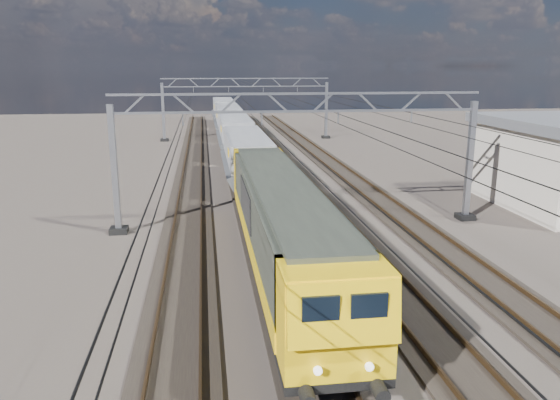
{
  "coord_description": "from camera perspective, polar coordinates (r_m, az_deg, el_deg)",
  "views": [
    {
      "loc": [
        -4.96,
        -23.95,
        8.41
      ],
      "look_at": [
        -1.58,
        0.27,
        2.4
      ],
      "focal_mm": 35.0,
      "sensor_mm": 36.0,
      "label": 1
    }
  ],
  "objects": [
    {
      "name": "ground",
      "position": [
        25.87,
        3.57,
        -5.2
      ],
      "size": [
        160.0,
        160.0,
        0.0
      ],
      "primitive_type": "plane",
      "color": "#2C2521",
      "rests_on": "ground"
    },
    {
      "name": "track_outer_west",
      "position": [
        25.38,
        -9.89,
        -5.58
      ],
      "size": [
        2.6,
        140.0,
        0.3
      ],
      "color": "black",
      "rests_on": "ground"
    },
    {
      "name": "track_loco",
      "position": [
        25.53,
        -0.85,
        -5.25
      ],
      "size": [
        2.6,
        140.0,
        0.3
      ],
      "color": "black",
      "rests_on": "ground"
    },
    {
      "name": "track_inner_east",
      "position": [
        26.3,
        7.86,
        -4.81
      ],
      "size": [
        2.6,
        140.0,
        0.3
      ],
      "color": "black",
      "rests_on": "ground"
    },
    {
      "name": "track_outer_east",
      "position": [
        27.63,
        15.9,
        -4.31
      ],
      "size": [
        2.6,
        140.0,
        0.3
      ],
      "color": "black",
      "rests_on": "ground"
    },
    {
      "name": "catenary_gantry_mid",
      "position": [
        28.74,
        2.11,
        4.78
      ],
      "size": [
        19.9,
        0.9,
        7.11
      ],
      "color": "gray",
      "rests_on": "ground"
    },
    {
      "name": "catenary_gantry_far",
      "position": [
        64.3,
        -3.54,
        9.76
      ],
      "size": [
        19.9,
        0.9,
        7.11
      ],
      "color": "gray",
      "rests_on": "ground"
    },
    {
      "name": "overhead_wires",
      "position": [
        32.44,
        0.9,
        9.1
      ],
      "size": [
        12.03,
        140.0,
        0.53
      ],
      "color": "black",
      "rests_on": "ground"
    },
    {
      "name": "locomotive",
      "position": [
        22.04,
        0.09,
        -2.22
      ],
      "size": [
        2.76,
        21.1,
        3.62
      ],
      "color": "black",
      "rests_on": "ground"
    },
    {
      "name": "hopper_wagon_lead",
      "position": [
        39.27,
        -3.53,
        4.73
      ],
      "size": [
        3.38,
        13.0,
        3.25
      ],
      "color": "black",
      "rests_on": "ground"
    },
    {
      "name": "hopper_wagon_mid",
      "position": [
        53.31,
        -4.74,
        7.1
      ],
      "size": [
        3.38,
        13.0,
        3.25
      ],
      "color": "black",
      "rests_on": "ground"
    },
    {
      "name": "hopper_wagon_third",
      "position": [
        67.42,
        -5.45,
        8.49
      ],
      "size": [
        3.38,
        13.0,
        3.25
      ],
      "color": "black",
      "rests_on": "ground"
    },
    {
      "name": "hopper_wagon_fourth",
      "position": [
        81.56,
        -5.91,
        9.39
      ],
      "size": [
        3.38,
        13.0,
        3.25
      ],
      "color": "black",
      "rests_on": "ground"
    }
  ]
}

